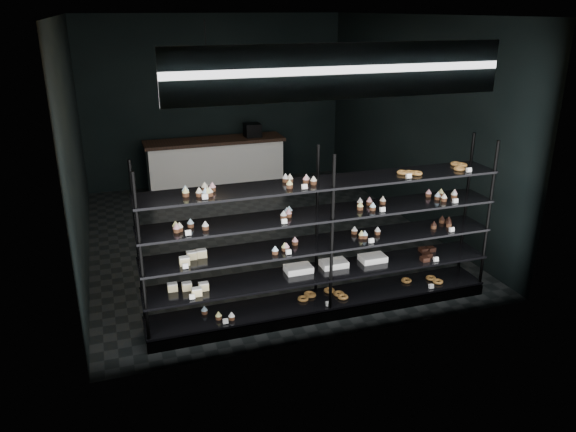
# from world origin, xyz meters

# --- Properties ---
(room) EXTENTS (5.01, 6.01, 3.20)m
(room) POSITION_xyz_m (0.00, 0.00, 1.60)
(room) COLOR black
(room) RESTS_ON ground
(display_shelf) EXTENTS (4.00, 0.50, 1.91)m
(display_shelf) POSITION_xyz_m (0.04, -2.45, 0.63)
(display_shelf) COLOR black
(display_shelf) RESTS_ON room
(signage) EXTENTS (3.30, 0.05, 0.50)m
(signage) POSITION_xyz_m (0.00, -2.93, 2.75)
(signage) COLOR #0C153D
(signage) RESTS_ON room
(pendant_lamp) EXTENTS (0.30, 0.30, 0.88)m
(pendant_lamp) POSITION_xyz_m (-0.92, -1.18, 2.45)
(pendant_lamp) COLOR black
(pendant_lamp) RESTS_ON room
(service_counter) EXTENTS (2.61, 0.65, 1.23)m
(service_counter) POSITION_xyz_m (-0.15, 2.50, 0.50)
(service_counter) COLOR silver
(service_counter) RESTS_ON room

